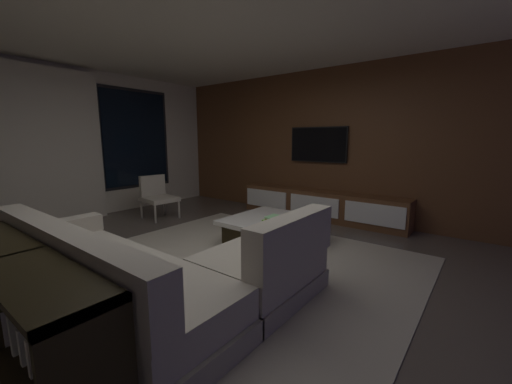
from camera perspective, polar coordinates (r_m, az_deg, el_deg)
floor at (r=3.56m, az=-7.63°, el=-14.28°), size 9.20×9.20×0.00m
back_wall_with_window at (r=6.34m, az=-32.23°, el=7.39°), size 6.60×0.30×2.70m
media_wall at (r=5.81m, az=14.23°, el=8.56°), size 0.12×7.80×2.70m
ceiling at (r=3.48m, az=-8.81°, el=30.77°), size 8.20×8.20×0.00m
area_rug at (r=3.73m, az=-2.60°, el=-12.95°), size 3.20×3.80×0.01m
sectional_couch at (r=2.85m, az=-18.46°, el=-14.71°), size 1.98×2.50×0.82m
coffee_table at (r=4.31m, az=3.10°, el=-7.21°), size 1.16×1.16×0.36m
book_stack_on_coffee_table at (r=4.11m, az=3.42°, el=-5.05°), size 0.27×0.22×0.08m
accent_chair_near_window at (r=5.96m, az=-17.96°, el=-0.44°), size 0.59×0.61×0.78m
media_console at (r=5.70m, az=12.12°, el=-2.50°), size 0.46×3.10×0.52m
mounted_tv at (r=5.82m, az=11.52°, el=8.67°), size 0.05×1.11×0.64m
console_table_behind_couch at (r=2.59m, az=-38.03°, el=-16.01°), size 0.40×2.10×0.74m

